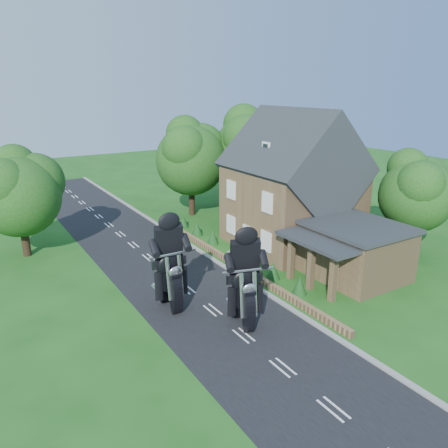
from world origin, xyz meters
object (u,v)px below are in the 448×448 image
motorcycle_lead (244,311)px  garden_wall (230,261)px  annex (354,250)px  motorcycle_follow (171,294)px  house (293,188)px

motorcycle_lead → garden_wall: bearing=-100.7°
garden_wall → annex: annex is taller
garden_wall → motorcycle_lead: (-3.72, -7.18, 0.60)m
annex → garden_wall: bearing=133.8°
motorcycle_follow → house: bearing=-157.5°
motorcycle_lead → motorcycle_follow: 4.32m
motorcycle_follow → annex: bearing=171.2°
garden_wall → annex: size_ratio=3.12×
annex → motorcycle_follow: size_ratio=3.99×
annex → house: bearing=84.8°
annex → motorcycle_follow: (-11.67, 2.23, -0.94)m
annex → motorcycle_follow: bearing=169.2°
garden_wall → house: bearing=9.2°
house → motorcycle_lead: bearing=-140.5°
annex → motorcycle_lead: bearing=-171.6°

